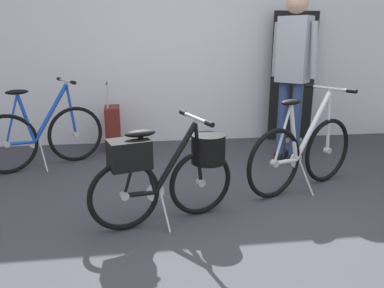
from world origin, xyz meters
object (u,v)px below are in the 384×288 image
object	(u,v)px
display_bike_right	(303,152)
display_bike_left	(42,135)
folding_bike_foreground	(170,167)
visitor_near_wall	(293,65)
floor_banner_stand	(292,84)
rolling_suitcase	(113,128)

from	to	relation	value
display_bike_right	display_bike_left	bearing A→B (deg)	158.78
folding_bike_foreground	display_bike_left	world-z (taller)	display_bike_left
visitor_near_wall	floor_banner_stand	bearing A→B (deg)	66.93
folding_bike_foreground	visitor_near_wall	xyz separation A→B (m)	(1.43, 1.30, 0.64)
folding_bike_foreground	rolling_suitcase	world-z (taller)	rolling_suitcase
display_bike_left	display_bike_right	distance (m)	2.65
display_bike_right	visitor_near_wall	xyz separation A→B (m)	(0.20, 0.84, 0.71)
rolling_suitcase	visitor_near_wall	bearing A→B (deg)	-19.04
visitor_near_wall	rolling_suitcase	distance (m)	2.23
folding_bike_foreground	display_bike_right	size ratio (longest dim) A/B	0.90
folding_bike_foreground	visitor_near_wall	bearing A→B (deg)	42.30
folding_bike_foreground	visitor_near_wall	distance (m)	2.03
folding_bike_foreground	visitor_near_wall	world-z (taller)	visitor_near_wall
display_bike_right	rolling_suitcase	distance (m)	2.34
folding_bike_foreground	display_bike_left	distance (m)	1.89
visitor_near_wall	display_bike_right	bearing A→B (deg)	-103.48
display_bike_left	display_bike_right	size ratio (longest dim) A/B	0.98
floor_banner_stand	rolling_suitcase	xyz separation A→B (m)	(-2.35, -0.20, -0.47)
display_bike_right	folding_bike_foreground	bearing A→B (deg)	-159.38
folding_bike_foreground	display_bike_right	distance (m)	1.31
floor_banner_stand	display_bike_right	distance (m)	1.85
floor_banner_stand	rolling_suitcase	bearing A→B (deg)	-175.22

